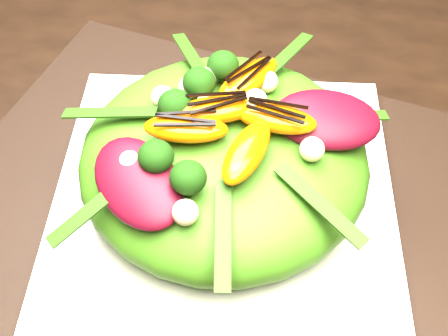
# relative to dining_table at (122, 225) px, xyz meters

# --- Properties ---
(dining_table) EXTENTS (1.60, 0.90, 0.75)m
(dining_table) POSITION_rel_dining_table_xyz_m (0.00, 0.00, 0.00)
(dining_table) COLOR black
(dining_table) RESTS_ON floor
(placemat) EXTENTS (0.55, 0.46, 0.00)m
(placemat) POSITION_rel_dining_table_xyz_m (0.09, 0.02, 0.02)
(placemat) COLOR black
(placemat) RESTS_ON dining_table
(plate_base) EXTENTS (0.32, 0.32, 0.01)m
(plate_base) POSITION_rel_dining_table_xyz_m (0.09, 0.02, 0.03)
(plate_base) COLOR white
(plate_base) RESTS_ON placemat
(salad_bowl) EXTENTS (0.26, 0.26, 0.02)m
(salad_bowl) POSITION_rel_dining_table_xyz_m (0.09, 0.02, 0.04)
(salad_bowl) COLOR silver
(salad_bowl) RESTS_ON plate_base
(lettuce_mound) EXTENTS (0.29, 0.29, 0.08)m
(lettuce_mound) POSITION_rel_dining_table_xyz_m (0.09, 0.02, 0.08)
(lettuce_mound) COLOR #3F7515
(lettuce_mound) RESTS_ON salad_bowl
(radicchio_leaf) EXTENTS (0.09, 0.07, 0.02)m
(radicchio_leaf) POSITION_rel_dining_table_xyz_m (0.17, 0.04, 0.12)
(radicchio_leaf) COLOR #450713
(radicchio_leaf) RESTS_ON lettuce_mound
(orange_segment) EXTENTS (0.07, 0.05, 0.02)m
(orange_segment) POSITION_rel_dining_table_xyz_m (0.07, 0.03, 0.13)
(orange_segment) COLOR #D85603
(orange_segment) RESTS_ON lettuce_mound
(broccoli_floret) EXTENTS (0.04, 0.04, 0.04)m
(broccoli_floret) POSITION_rel_dining_table_xyz_m (0.03, 0.04, 0.13)
(broccoli_floret) COLOR black
(broccoli_floret) RESTS_ON lettuce_mound
(macadamia_nut) EXTENTS (0.02, 0.02, 0.02)m
(macadamia_nut) POSITION_rel_dining_table_xyz_m (0.12, -0.02, 0.13)
(macadamia_nut) COLOR beige
(macadamia_nut) RESTS_ON lettuce_mound
(balsamic_drizzle) EXTENTS (0.03, 0.02, 0.00)m
(balsamic_drizzle) POSITION_rel_dining_table_xyz_m (0.07, 0.03, 0.14)
(balsamic_drizzle) COLOR black
(balsamic_drizzle) RESTS_ON orange_segment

